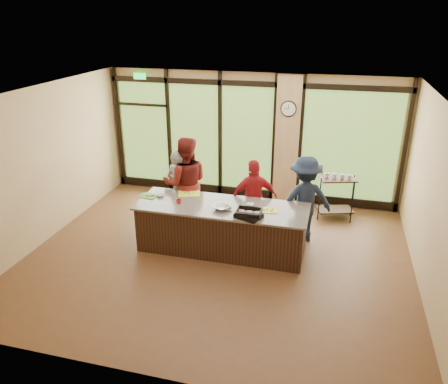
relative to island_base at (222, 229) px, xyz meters
The scene contains 25 objects.
floor 0.53m from the island_base, 90.00° to the right, with size 7.00×7.00×0.00m, color brown.
ceiling 2.58m from the island_base, 90.00° to the right, with size 7.00×7.00×0.00m, color white.
back_wall 2.90m from the island_base, 90.00° to the left, with size 7.00×7.00×0.00m, color tan.
left_wall 3.67m from the island_base, behind, with size 6.00×6.00×0.00m, color tan.
right_wall 3.67m from the island_base, ahead, with size 6.00×6.00×0.00m, color tan.
window_wall 2.83m from the island_base, 86.48° to the left, with size 6.90×0.12×3.00m.
island_base is the anchor object (origin of this frame).
countertop 0.46m from the island_base, ahead, with size 3.20×1.10×0.04m, color gray.
wall_clock 3.25m from the island_base, 71.68° to the left, with size 0.36×0.04×0.36m.
cook_left 1.39m from the island_base, 146.09° to the left, with size 0.62×0.41×1.69m, color slate.
cook_midleft 1.35m from the island_base, 141.77° to the left, with size 0.95×0.74×1.96m, color maroon.
cook_midright 0.92m from the island_base, 56.01° to the left, with size 0.95×0.40×1.62m, color #A81920.
cook_right 1.71m from the island_base, 28.61° to the left, with size 1.13×0.65×1.74m, color #182236.
roasting_pan 0.86m from the island_base, 32.30° to the right, with size 0.43×0.34×0.08m, color black.
mixing_bowl 0.54m from the island_base, 77.77° to the right, with size 0.31×0.31×0.08m, color silver.
cutting_board_left 1.58m from the island_base, behind, with size 0.35×0.27×0.01m, color #44832F.
cutting_board_center 0.99m from the island_base, 153.85° to the left, with size 0.42×0.32×0.01m, color yellow.
cutting_board_right 0.99m from the island_base, ahead, with size 0.35×0.26×0.01m, color yellow.
prep_bowl_near 1.36m from the island_base, behind, with size 0.14×0.14×0.04m, color silver.
prep_bowl_mid 0.55m from the island_base, 46.17° to the right, with size 0.15×0.15×0.05m, color silver.
prep_bowl_far 0.72m from the island_base, 16.04° to the left, with size 0.13×0.13×0.03m, color silver.
red_ramekin 0.97m from the island_base, behind, with size 0.10×0.10×0.08m, color red.
flower_stand 2.05m from the island_base, 130.51° to the left, with size 0.40×0.40×0.79m, color black.
flower_vase 2.11m from the island_base, 130.51° to the left, with size 0.23×0.23×0.24m, color olive.
bar_cart 2.86m from the island_base, 43.80° to the left, with size 0.85×0.64×1.04m.
Camera 1 is at (1.90, -6.82, 4.27)m, focal length 35.00 mm.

